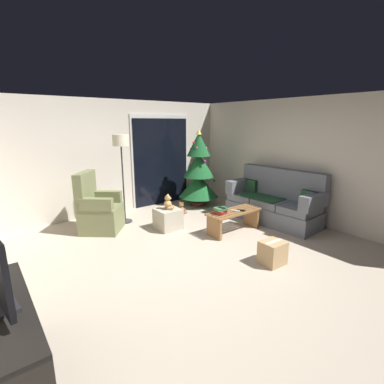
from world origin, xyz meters
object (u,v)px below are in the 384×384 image
coffee_table (234,218)px  floor_lamp (121,149)px  cell_phone (222,208)px  media_shelf (3,358)px  couch (274,202)px  book_stack (221,211)px  remote_black (241,210)px  christmas_tree (199,172)px  ottoman (168,219)px  remote_white (235,211)px  teddy_bear_chestnut_by_tree (182,209)px  teddy_bear_honey (168,203)px  armchair (99,210)px  cardboard_box_taped_mid_floor (272,253)px

coffee_table → floor_lamp: size_ratio=0.62×
cell_phone → media_shelf: size_ratio=0.10×
couch → cell_phone: (-1.40, 0.09, 0.12)m
book_stack → media_shelf: bearing=-158.6°
remote_black → christmas_tree: size_ratio=0.08×
ottoman → remote_white: bearing=-46.2°
remote_white → floor_lamp: size_ratio=0.09×
teddy_bear_chestnut_by_tree → ottoman: bearing=-142.0°
ottoman → teddy_bear_honey: size_ratio=1.54×
couch → cell_phone: couch is taller
remote_black → armchair: (-2.08, 1.68, -0.02)m
armchair → remote_white: bearing=-39.7°
cardboard_box_taped_mid_floor → cell_phone: bearing=82.5°
remote_white → armchair: size_ratio=0.14×
remote_white → floor_lamp: bearing=93.7°
christmas_tree → remote_white: bearing=-108.2°
media_shelf → teddy_bear_chestnut_by_tree: media_shelf is taller
remote_white → cardboard_box_taped_mid_floor: bearing=-145.0°
couch → floor_lamp: floor_lamp is taller
coffee_table → ottoman: coffee_table is taller
media_shelf → teddy_bear_honey: (2.86, 2.20, 0.17)m
coffee_table → remote_black: remote_black is taller
ottoman → teddy_bear_chestnut_by_tree: (0.73, 0.57, -0.08)m
media_shelf → couch: bearing=14.4°
remote_white → media_shelf: bearing=164.9°
cell_phone → christmas_tree: christmas_tree is taller
cell_phone → media_shelf: 3.70m
couch → cardboard_box_taped_mid_floor: size_ratio=5.69×
remote_white → christmas_tree: (0.60, 1.82, 0.41)m
coffee_table → teddy_bear_chestnut_by_tree: size_ratio=3.86×
floor_lamp → christmas_tree: bearing=1.0°
remote_white → christmas_tree: bearing=37.8°
teddy_bear_honey → ottoman: bearing=135.2°
remote_black → teddy_bear_honey: teddy_bear_honey is taller
teddy_bear_honey → floor_lamp: bearing=119.8°
armchair → floor_lamp: floor_lamp is taller
teddy_bear_chestnut_by_tree → cardboard_box_taped_mid_floor: size_ratio=0.82×
christmas_tree → teddy_bear_chestnut_by_tree: 1.08m
armchair → floor_lamp: (0.59, 0.15, 1.10)m
remote_white → couch: bearing=-36.1°
floor_lamp → ottoman: bearing=-60.3°
cell_phone → armchair: 2.31m
armchair → ottoman: 1.31m
book_stack → cardboard_box_taped_mid_floor: book_stack is taller
couch → armchair: 3.50m
book_stack → remote_black: bearing=-14.8°
couch → remote_black: bearing=-179.7°
armchair → ottoman: armchair is taller
book_stack → ottoman: size_ratio=0.56×
christmas_tree → armchair: 2.61m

